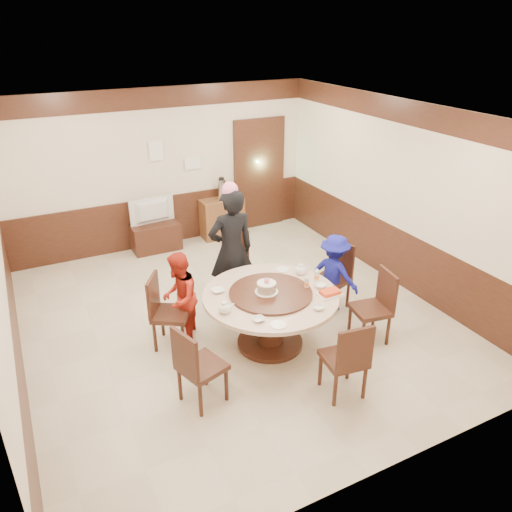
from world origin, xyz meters
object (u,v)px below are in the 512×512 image
shrimp_platter (330,293)px  television (154,212)px  person_blue (334,274)px  side_cabinet (222,218)px  person_red (179,298)px  birthday_cake (267,287)px  tv_stand (156,237)px  banquet_table (270,309)px  person_standing (231,251)px  thermos (222,189)px

shrimp_platter → television: (-1.09, 3.86, -0.04)m
person_blue → side_cabinet: (-0.34, 3.19, -0.20)m
person_red → birthday_cake: person_red is taller
television → tv_stand: bearing=-5.4°
banquet_table → person_standing: (-0.04, 1.07, 0.37)m
tv_stand → side_cabinet: size_ratio=1.06×
shrimp_platter → person_blue: bearing=51.3°
person_standing → person_red: size_ratio=1.48×
person_blue → television: person_blue is taller
person_standing → side_cabinet: size_ratio=2.26×
person_red → tv_stand: person_red is taller
person_red → banquet_table: bearing=85.0°
birthday_cake → thermos: (0.92, 3.52, 0.09)m
person_blue → shrimp_platter: size_ratio=3.87×
banquet_table → side_cabinet: bearing=76.3°
banquet_table → tv_stand: (-0.45, 3.51, -0.28)m
tv_stand → side_cabinet: bearing=1.3°
person_blue → thermos: person_blue is taller
birthday_cake → shrimp_platter: (0.69, -0.37, -0.07)m
person_standing → thermos: (0.92, 2.47, 0.04)m
banquet_table → thermos: 3.67m
person_red → thermos: bearing=176.4°
television → person_red: bearing=74.4°
banquet_table → person_standing: size_ratio=0.94×
thermos → tv_stand: bearing=-178.7°
birthday_cake → thermos: thermos is taller
shrimp_platter → thermos: (0.24, 3.89, 0.16)m
shrimp_platter → tv_stand: bearing=105.8°
side_cabinet → thermos: (0.01, 0.00, 0.56)m
shrimp_platter → television: television is taller
shrimp_platter → television: bearing=105.8°
person_standing → person_red: (-0.92, -0.42, -0.29)m
television → side_cabinet: bearing=175.9°
person_blue → shrimp_platter: 0.93m
person_red → tv_stand: 2.93m
birthday_cake → shrimp_platter: birthday_cake is taller
television → thermos: bearing=175.9°
banquet_table → birthday_cake: (-0.05, 0.02, 0.31)m
person_red → thermos: size_ratio=3.22×
person_standing → shrimp_platter: person_standing is taller
thermos → person_red: bearing=-122.5°
person_blue → television: (-1.66, 3.16, 0.15)m
person_red → television: (0.52, 2.86, 0.12)m
person_blue → side_cabinet: size_ratio=1.45×
birthday_cake → person_standing: bearing=89.8°
person_blue → birthday_cake: size_ratio=3.99×
person_standing → shrimp_platter: bearing=118.1°
person_standing → person_blue: size_ratio=1.56×
shrimp_platter → tv_stand: shrimp_platter is taller
birthday_cake → side_cabinet: (0.91, 3.52, -0.47)m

